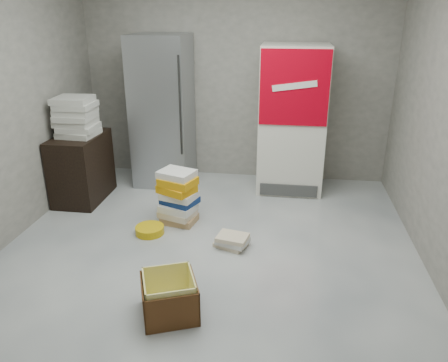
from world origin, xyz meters
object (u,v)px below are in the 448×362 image
object	(u,v)px
wood_shelf	(82,168)
coke_cooler	(292,120)
steel_fridge	(163,112)
cardboard_box	(169,299)
phonebook_stack_main	(178,197)

from	to	relation	value
wood_shelf	coke_cooler	bearing A→B (deg)	16.28
steel_fridge	cardboard_box	distance (m)	2.93
wood_shelf	cardboard_box	distance (m)	2.56
coke_cooler	phonebook_stack_main	bearing A→B (deg)	-134.65
steel_fridge	cardboard_box	bearing A→B (deg)	-74.14
steel_fridge	coke_cooler	size ratio (longest dim) A/B	1.06
cardboard_box	steel_fridge	bearing A→B (deg)	84.09
phonebook_stack_main	steel_fridge	bearing A→B (deg)	128.51
cardboard_box	coke_cooler	bearing A→B (deg)	50.21
phonebook_stack_main	wood_shelf	bearing A→B (deg)	177.24
coke_cooler	wood_shelf	bearing A→B (deg)	-163.72
cardboard_box	phonebook_stack_main	bearing A→B (deg)	79.39
steel_fridge	phonebook_stack_main	xyz separation A→B (m)	(0.47, -1.20, -0.65)
wood_shelf	phonebook_stack_main	size ratio (longest dim) A/B	1.34
phonebook_stack_main	cardboard_box	bearing A→B (deg)	-61.81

